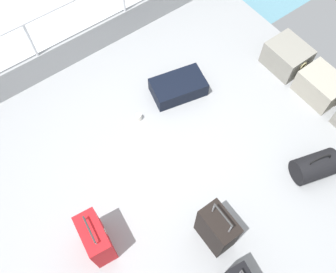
% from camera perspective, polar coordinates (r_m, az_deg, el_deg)
% --- Properties ---
extents(ground_plane, '(4.40, 5.20, 0.06)m').
position_cam_1_polar(ground_plane, '(4.61, 1.53, -3.96)').
color(ground_plane, '#939699').
extents(gunwale_port, '(0.06, 5.20, 0.45)m').
position_cam_1_polar(gunwale_port, '(5.49, -12.70, 14.07)').
color(gunwale_port, '#939699').
rests_on(gunwale_port, ground_plane).
extents(railing_port, '(0.04, 4.20, 1.02)m').
position_cam_1_polar(railing_port, '(5.11, -13.97, 18.24)').
color(railing_port, silver).
rests_on(railing_port, ground_plane).
extents(sea_wake, '(12.00, 12.00, 0.01)m').
position_cam_1_polar(sea_wake, '(6.88, -17.98, 17.56)').
color(sea_wake, '#598C9E').
rests_on(sea_wake, ground_plane).
extents(cargo_crate_0, '(0.59, 0.47, 0.37)m').
position_cam_1_polar(cargo_crate_0, '(5.52, 18.13, 11.85)').
color(cargo_crate_0, gray).
rests_on(cargo_crate_0, ground_plane).
extents(cargo_crate_1, '(0.62, 0.44, 0.36)m').
position_cam_1_polar(cargo_crate_1, '(5.36, 22.83, 7.30)').
color(cargo_crate_1, '#9E9989').
rests_on(cargo_crate_1, ground_plane).
extents(suitcase_0, '(0.59, 0.80, 0.23)m').
position_cam_1_polar(suitcase_0, '(5.02, 1.62, 7.76)').
color(suitcase_0, black).
rests_on(suitcase_0, ground_plane).
extents(suitcase_2, '(0.48, 0.28, 0.70)m').
position_cam_1_polar(suitcase_2, '(4.03, -11.21, -15.43)').
color(suitcase_2, red).
rests_on(suitcase_2, ground_plane).
extents(suitcase_3, '(0.42, 0.26, 0.85)m').
position_cam_1_polar(suitcase_3, '(4.00, 7.65, -14.20)').
color(suitcase_3, black).
rests_on(suitcase_3, ground_plane).
extents(duffel_bag, '(0.46, 0.59, 0.46)m').
position_cam_1_polar(duffel_bag, '(4.71, 22.08, -4.36)').
color(duffel_bag, black).
rests_on(duffel_bag, ground_plane).
extents(paper_cup, '(0.08, 0.08, 0.10)m').
position_cam_1_polar(paper_cup, '(4.84, -4.62, 3.08)').
color(paper_cup, white).
rests_on(paper_cup, ground_plane).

